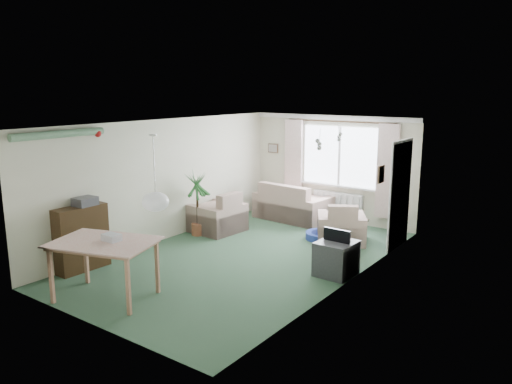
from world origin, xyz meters
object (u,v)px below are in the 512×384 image
Objects in this scene: sofa at (293,201)px; armchair_left at (217,211)px; bookshelf at (82,238)px; coffee_table at (345,228)px; pet_bed at (323,236)px; houseplant at (197,204)px; dining_table at (105,270)px; armchair_corner at (341,222)px; tv_cube at (336,258)px.

sofa is 1.93m from armchair_left.
coffee_table is at bearing 59.46° from bookshelf.
sofa is at bearing 143.68° from pet_bed.
coffee_table is at bearing 122.11° from armchair_left.
coffee_table is 0.53m from pet_bed.
bookshelf is 1.59× the size of pet_bed.
houseplant is (-0.93, -2.22, 0.23)m from sofa.
sofa is 1.29× the size of dining_table.
armchair_left is 0.73× the size of houseplant.
armchair_left is at bearing 71.03° from sofa.
armchair_corner is at bearing -77.56° from coffee_table.
bookshelf is 2.64m from houseplant.
pet_bed is at bearing 115.74° from armchair_left.
sofa is 1.58× the size of bookshelf.
dining_table is 1.94× the size of pet_bed.
tv_cube is at bearing -6.09° from houseplant.
sofa is 1.91m from armchair_corner.
sofa reaches higher than armchair_corner.
bookshelf is at bearing -145.33° from tv_cube.
pet_bed is (2.23, 1.26, -0.60)m from houseplant.
bookshelf is (-2.72, -4.32, 0.36)m from coffee_table.
coffee_table is 0.62× the size of dining_table.
pet_bed is at bearing 29.41° from houseplant.
armchair_left is 1.41× the size of pet_bed.
coffee_table is (1.60, -0.53, -0.24)m from sofa.
sofa is at bearing 78.63° from bookshelf.
sofa is 3.54m from tv_cube.
dining_table reaches higher than armchair_corner.
coffee_table is 1.21× the size of pet_bed.
tv_cube is (3.35, -0.36, -0.38)m from houseplant.
armchair_corner is 0.45m from coffee_table.
armchair_left is 1.57× the size of tv_cube.
armchair_corner is at bearing 70.87° from dining_table.
dining_table is at bearing -106.79° from coffee_table.
tv_cube is at bearing 137.99° from sofa.
sofa is 1.78× the size of armchair_left.
houseplant is at bearing -3.66° from armchair_corner.
armchair_left reaches higher than tv_cube.
armchair_left is 0.89× the size of bookshelf.
tv_cube reaches higher than pet_bed.
houseplant is at bearing 108.88° from dining_table.
dining_table reaches higher than tv_cube.
coffee_table is at bearing 33.82° from houseplant.
pet_bed is (1.16, 4.39, -0.35)m from dining_table.
armchair_left is (-2.46, -0.86, 0.03)m from armchair_corner.
houseplant reaches higher than sofa.
armchair_corner is 1.47× the size of tv_cube.
houseplant reaches higher than armchair_corner.
armchair_left reaches higher than dining_table.
tv_cube is (3.54, 2.27, -0.26)m from bookshelf.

